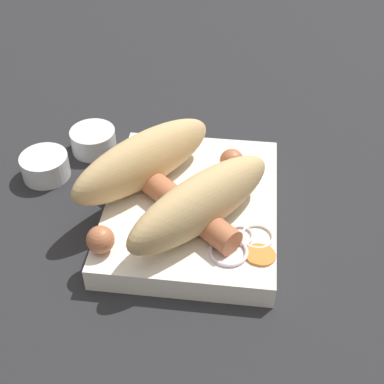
% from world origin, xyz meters
% --- Properties ---
extents(ground_plane, '(3.00, 3.00, 0.00)m').
position_xyz_m(ground_plane, '(0.00, 0.00, 0.00)').
color(ground_plane, '#232326').
extents(food_tray, '(0.22, 0.18, 0.03)m').
position_xyz_m(food_tray, '(0.00, 0.00, 0.01)').
color(food_tray, silver).
rests_on(food_tray, ground_plane).
extents(bread_roll, '(0.22, 0.22, 0.06)m').
position_xyz_m(bread_roll, '(-0.01, 0.02, 0.06)').
color(bread_roll, tan).
rests_on(bread_roll, food_tray).
extents(sausage, '(0.16, 0.15, 0.03)m').
position_xyz_m(sausage, '(-0.01, 0.02, 0.04)').
color(sausage, '#B26642').
rests_on(sausage, food_tray).
extents(pickled_veggies, '(0.06, 0.06, 0.00)m').
position_xyz_m(pickled_veggies, '(-0.06, -0.06, 0.03)').
color(pickled_veggies, orange).
rests_on(pickled_veggies, food_tray).
extents(condiment_cup_near, '(0.06, 0.06, 0.03)m').
position_xyz_m(condiment_cup_near, '(0.11, 0.14, 0.01)').
color(condiment_cup_near, silver).
rests_on(condiment_cup_near, ground_plane).
extents(condiment_cup_far, '(0.06, 0.06, 0.03)m').
position_xyz_m(condiment_cup_far, '(0.05, 0.18, 0.01)').
color(condiment_cup_far, silver).
rests_on(condiment_cup_far, ground_plane).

